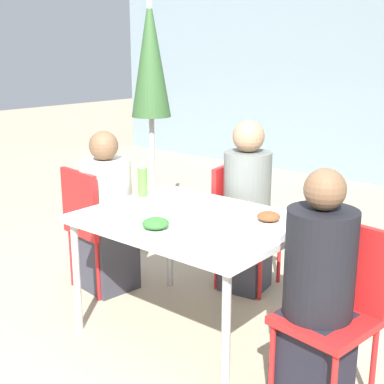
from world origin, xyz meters
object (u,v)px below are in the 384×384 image
at_px(chair_right, 336,301).
at_px(salad_bowl, 110,214).
at_px(chair_left, 93,219).
at_px(chair_far, 239,215).
at_px(closed_umbrella, 151,69).
at_px(bottle, 143,182).
at_px(drinking_cup, 225,211).
at_px(person_far, 246,211).
at_px(person_left, 107,217).
at_px(person_right, 318,297).

xyz_separation_m(chair_right, salad_bowl, (-1.28, -0.27, 0.24)).
bearing_deg(chair_left, chair_far, 52.02).
bearing_deg(chair_right, closed_umbrella, -17.23).
xyz_separation_m(bottle, drinking_cup, (0.70, -0.04, -0.06)).
bearing_deg(drinking_cup, person_far, 113.40).
bearing_deg(person_left, chair_left, -122.05).
distance_m(chair_far, bottle, 0.78).
distance_m(chair_right, person_right, 0.10).
distance_m(person_far, salad_bowl, 1.09).
relative_size(person_left, person_right, 0.98).
bearing_deg(chair_far, chair_left, -53.51).
height_order(person_far, salad_bowl, person_far).
height_order(person_right, drinking_cup, person_right).
height_order(chair_left, person_right, person_right).
bearing_deg(person_left, bottle, 13.60).
relative_size(chair_far, bottle, 4.28).
distance_m(chair_far, salad_bowl, 1.12).
relative_size(bottle, salad_bowl, 1.37).
xyz_separation_m(chair_left, bottle, (0.39, 0.11, 0.31)).
relative_size(person_far, drinking_cup, 14.52).
bearing_deg(salad_bowl, person_far, 77.05).
relative_size(chair_far, salad_bowl, 5.88).
bearing_deg(bottle, chair_right, -7.28).
bearing_deg(chair_far, drinking_cup, 19.65).
height_order(chair_left, salad_bowl, chair_left).
bearing_deg(bottle, chair_far, 61.06).
height_order(person_far, closed_umbrella, closed_umbrella).
relative_size(person_left, chair_right, 1.29).
distance_m(bottle, drinking_cup, 0.70).
bearing_deg(salad_bowl, chair_left, 148.98).
bearing_deg(person_far, drinking_cup, 14.71).
xyz_separation_m(chair_right, person_right, (-0.06, -0.07, 0.03)).
bearing_deg(chair_right, person_far, -28.90).
distance_m(chair_left, person_right, 1.80).
relative_size(chair_right, drinking_cup, 10.55).
height_order(chair_left, chair_far, same).
xyz_separation_m(chair_far, closed_umbrella, (-1.05, 0.20, 0.99)).
bearing_deg(chair_far, person_left, -54.10).
relative_size(person_left, person_far, 0.94).
bearing_deg(chair_left, chair_right, 4.50).
distance_m(chair_right, drinking_cup, 0.83).
bearing_deg(bottle, salad_bowl, -67.43).
relative_size(closed_umbrella, bottle, 10.25).
bearing_deg(person_far, person_right, 40.52).
distance_m(chair_right, bottle, 1.51).
bearing_deg(chair_right, chair_far, -28.01).
distance_m(chair_right, closed_umbrella, 2.60).
distance_m(chair_left, bottle, 0.51).
xyz_separation_m(chair_right, bottle, (-1.47, 0.19, 0.31)).
xyz_separation_m(closed_umbrella, bottle, (0.71, -0.83, -0.68)).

